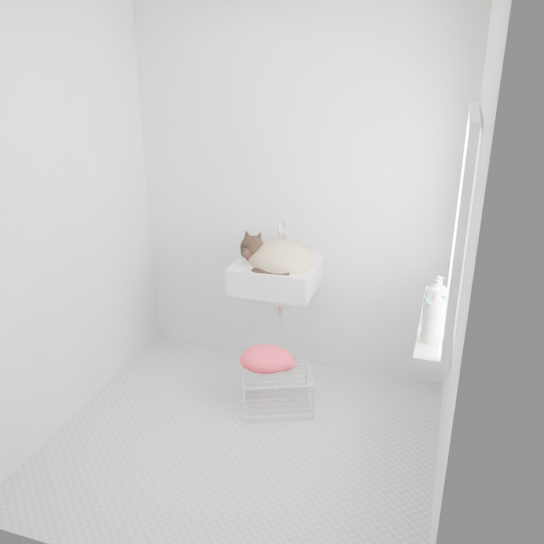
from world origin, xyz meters
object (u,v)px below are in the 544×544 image
(sink, at_px, (276,263))
(wire_rack, at_px, (277,387))
(bottle_c, at_px, (436,305))
(bottle_b, at_px, (434,322))
(bottle_a, at_px, (431,341))
(cat, at_px, (277,258))

(sink, relative_size, wire_rack, 1.25)
(bottle_c, bearing_deg, bottle_b, -90.00)
(sink, distance_m, bottle_b, 1.18)
(sink, height_order, bottle_a, bottle_a)
(bottle_a, bearing_deg, bottle_b, 90.00)
(sink, xyz_separation_m, bottle_a, (1.03, -0.79, 0.00))
(sink, xyz_separation_m, cat, (0.01, -0.02, 0.04))
(sink, bearing_deg, bottle_b, -29.22)
(wire_rack, bearing_deg, bottle_a, -24.50)
(wire_rack, bearing_deg, bottle_c, 0.46)
(wire_rack, relative_size, bottle_a, 1.75)
(bottle_a, xyz_separation_m, bottle_c, (0.00, 0.42, 0.00))
(wire_rack, height_order, bottle_c, bottle_c)
(bottle_a, xyz_separation_m, bottle_b, (0.00, 0.21, 0.00))
(cat, xyz_separation_m, wire_rack, (0.11, -0.35, -0.74))
(sink, bearing_deg, bottle_a, -37.25)
(sink, distance_m, bottle_c, 1.10)
(bottle_a, relative_size, bottle_b, 1.19)
(sink, distance_m, wire_rack, 0.80)
(bottle_c, bearing_deg, wire_rack, -179.54)
(cat, bearing_deg, bottle_a, -26.89)
(sink, xyz_separation_m, bottle_b, (1.03, -0.58, 0.00))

